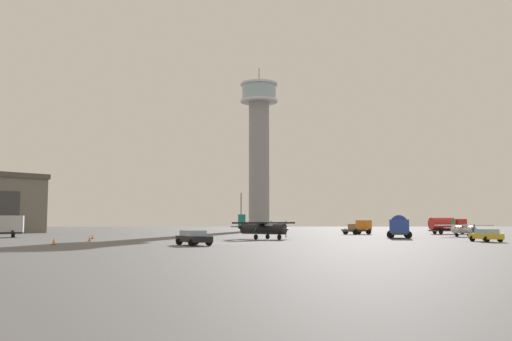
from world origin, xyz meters
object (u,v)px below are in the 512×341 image
object	(u,v)px
truck_box_silver	(0,225)
traffic_cone_mid_apron	(54,241)
airplane_white	(463,229)
light_post_west	(241,208)
airplane_black	(263,228)
truck_fuel_tanker_red	(447,225)
traffic_cone_near_right	(92,237)
truck_flatbed_orange	(360,227)
car_yellow	(486,235)
truck_fuel_tanker_blue	(399,225)
traffic_cone_near_left	(90,238)
car_black	(194,237)
control_tower	(259,143)

from	to	relation	value
truck_box_silver	traffic_cone_mid_apron	distance (m)	30.23
traffic_cone_mid_apron	truck_box_silver	bearing A→B (deg)	122.24
airplane_white	light_post_west	bearing A→B (deg)	-142.96
airplane_black	truck_fuel_tanker_red	bearing A→B (deg)	81.90
traffic_cone_near_right	truck_box_silver	bearing A→B (deg)	156.19
truck_flatbed_orange	car_yellow	world-z (taller)	truck_flatbed_orange
traffic_cone_near_right	traffic_cone_mid_apron	size ratio (longest dim) A/B	0.85
truck_fuel_tanker_blue	traffic_cone_near_left	world-z (taller)	truck_fuel_tanker_blue
airplane_black	traffic_cone_near_right	bearing A→B (deg)	-146.12
truck_flatbed_orange	traffic_cone_near_left	xyz separation A→B (m)	(-37.14, -34.06, -0.87)
airplane_black	car_black	world-z (taller)	airplane_black
truck_fuel_tanker_red	traffic_cone_near_right	distance (m)	61.33
traffic_cone_near_right	car_yellow	bearing A→B (deg)	-14.61
control_tower	truck_flatbed_orange	xyz separation A→B (m)	(16.44, -40.43, -20.37)
truck_box_silver	traffic_cone_mid_apron	bearing A→B (deg)	104.57
traffic_cone_near_right	truck_flatbed_orange	bearing A→B (deg)	32.21
control_tower	truck_fuel_tanker_red	xyz separation A→B (m)	(32.34, -38.61, -19.91)
truck_fuel_tanker_red	truck_flatbed_orange	distance (m)	16.01
truck_box_silver	light_post_west	bearing A→B (deg)	-152.21
airplane_white	truck_box_silver	bearing A→B (deg)	-96.79
traffic_cone_mid_apron	truck_flatbed_orange	bearing A→B (deg)	49.30
truck_fuel_tanker_red	airplane_white	bearing A→B (deg)	-114.97
truck_fuel_tanker_blue	light_post_west	size ratio (longest dim) A/B	0.90
truck_fuel_tanker_red	light_post_west	size ratio (longest dim) A/B	0.83
airplane_white	truck_fuel_tanker_red	distance (m)	18.59
truck_fuel_tanker_blue	truck_flatbed_orange	size ratio (longest dim) A/B	1.26
control_tower	airplane_white	bearing A→B (deg)	-63.61
car_black	light_post_west	xyz separation A→B (m)	(3.88, 60.66, 4.12)
truck_fuel_tanker_red	truck_flatbed_orange	size ratio (longest dim) A/B	1.16
control_tower	traffic_cone_near_left	size ratio (longest dim) A/B	62.38
airplane_black	car_black	size ratio (longest dim) A/B	1.87
truck_fuel_tanker_red	car_yellow	xyz separation A→B (m)	(-9.66, -38.48, -0.91)
truck_box_silver	traffic_cone_mid_apron	size ratio (longest dim) A/B	10.39
traffic_cone_near_right	traffic_cone_mid_apron	bearing A→B (deg)	-85.29
truck_fuel_tanker_blue	truck_box_silver	world-z (taller)	truck_fuel_tanker_blue
traffic_cone_near_left	control_tower	bearing A→B (deg)	74.47
truck_fuel_tanker_red	truck_box_silver	size ratio (longest dim) A/B	0.98
control_tower	traffic_cone_near_right	distance (m)	72.32
airplane_black	truck_box_silver	distance (m)	37.31
truck_fuel_tanker_red	traffic_cone_mid_apron	distance (m)	70.52
airplane_black	traffic_cone_near_right	size ratio (longest dim) A/B	15.85
light_post_west	traffic_cone_mid_apron	xyz separation A→B (m)	(-17.09, -59.27, -4.54)
truck_fuel_tanker_blue	airplane_black	bearing A→B (deg)	-60.30
airplane_white	car_black	distance (m)	46.44
airplane_white	truck_fuel_tanker_red	bearing A→B (deg)	158.31
airplane_black	traffic_cone_mid_apron	world-z (taller)	airplane_black
airplane_black	truck_fuel_tanker_blue	xyz separation A→B (m)	(18.35, 4.96, 0.22)
truck_flatbed_orange	traffic_cone_mid_apron	xyz separation A→B (m)	(-37.77, -43.91, -0.86)
truck_fuel_tanker_red	car_yellow	distance (m)	39.69
car_yellow	light_post_west	bearing A→B (deg)	18.51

